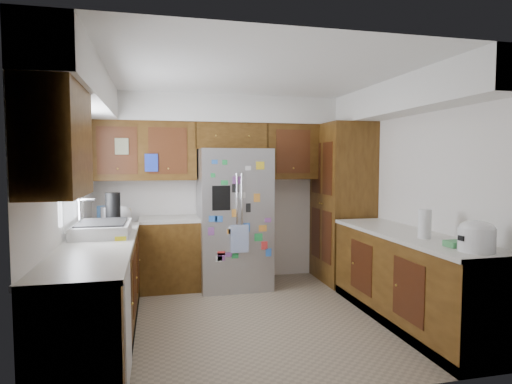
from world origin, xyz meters
TOP-DOWN VIEW (x-y plane):
  - floor at (0.00, 0.00)m, footprint 3.60×3.60m
  - room_shell at (-0.11, 0.36)m, footprint 3.64×3.24m
  - left_counter_run at (-1.36, 0.03)m, footprint 1.36×3.20m
  - right_counter_run at (1.50, -0.47)m, footprint 0.63×2.25m
  - pantry at (1.50, 1.15)m, footprint 0.60×0.90m
  - fridge at (-0.00, 1.20)m, footprint 0.90×0.79m
  - bridge_cabinet at (0.00, 1.43)m, footprint 0.96×0.34m
  - fridge_top_items at (-0.19, 1.38)m, footprint 0.80×0.31m
  - sink_assembly at (-1.50, 0.10)m, footprint 0.52×0.70m
  - left_counter_clutter at (-1.45, 0.84)m, footprint 0.41×0.83m
  - rice_cooker at (1.50, -1.38)m, footprint 0.29×0.28m
  - paper_towel at (1.46, -0.76)m, footprint 0.12×0.12m

SIDE VIEW (x-z plane):
  - floor at x=0.00m, z-range 0.00..0.00m
  - right_counter_run at x=1.50m, z-range -0.04..0.88m
  - left_counter_run at x=-1.36m, z-range -0.03..0.89m
  - fridge at x=0.00m, z-range 0.00..1.80m
  - sink_assembly at x=-1.50m, z-range 0.80..1.17m
  - rice_cooker at x=1.50m, z-range 0.92..1.17m
  - left_counter_clutter at x=-1.45m, z-range 0.86..1.24m
  - paper_towel at x=1.46m, z-range 0.92..1.19m
  - pantry at x=1.50m, z-range 0.00..2.15m
  - room_shell at x=-0.11m, z-range 0.56..3.08m
  - bridge_cabinet at x=0.00m, z-range 1.80..2.15m
  - fridge_top_items at x=-0.19m, z-range 2.13..2.44m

